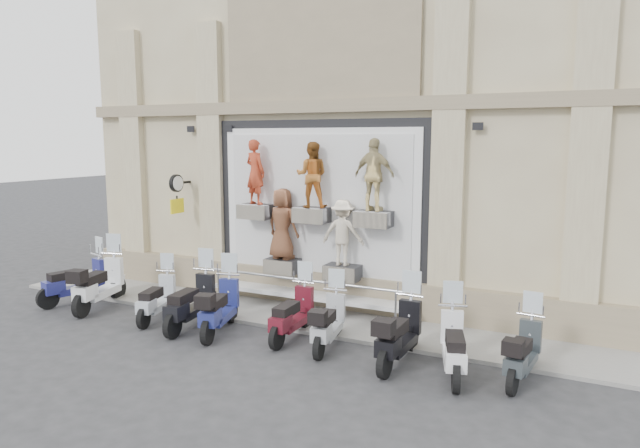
# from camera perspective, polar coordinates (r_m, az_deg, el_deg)

# --- Properties ---
(ground) EXTENTS (90.00, 90.00, 0.00)m
(ground) POSITION_cam_1_polar(r_m,az_deg,el_deg) (11.75, -6.67, -11.93)
(ground) COLOR #2D2D2F
(ground) RESTS_ON ground
(sidewalk) EXTENTS (16.00, 2.20, 0.08)m
(sidewalk) POSITION_cam_1_polar(r_m,az_deg,el_deg) (13.45, -1.76, -9.04)
(sidewalk) COLOR #999690
(sidewalk) RESTS_ON ground
(building) EXTENTS (14.00, 8.60, 12.00)m
(building) POSITION_cam_1_polar(r_m,az_deg,el_deg) (17.41, 5.98, 14.74)
(building) COLOR beige
(building) RESTS_ON ground
(shop_vitrine) EXTENTS (5.60, 0.83, 4.30)m
(shop_vitrine) POSITION_cam_1_polar(r_m,az_deg,el_deg) (13.50, -0.31, 1.11)
(shop_vitrine) COLOR black
(shop_vitrine) RESTS_ON ground
(guard_rail) EXTENTS (5.06, 0.10, 0.93)m
(guard_rail) POSITION_cam_1_polar(r_m,az_deg,el_deg) (13.24, -1.98, -7.40)
(guard_rail) COLOR #9EA0A5
(guard_rail) RESTS_ON ground
(clock_sign_bracket) EXTENTS (0.10, 0.80, 1.02)m
(clock_sign_bracket) POSITION_cam_1_polar(r_m,az_deg,el_deg) (15.39, -14.11, 3.43)
(clock_sign_bracket) COLOR black
(clock_sign_bracket) RESTS_ON ground
(scooter_a) EXTENTS (1.11, 2.06, 1.61)m
(scooter_a) POSITION_cam_1_polar(r_m,az_deg,el_deg) (15.55, -23.24, -4.41)
(scooter_a) COLOR navy
(scooter_a) RESTS_ON ground
(scooter_b) EXTENTS (1.14, 2.22, 1.73)m
(scooter_b) POSITION_cam_1_polar(r_m,az_deg,el_deg) (14.86, -21.21, -4.63)
(scooter_b) COLOR silver
(scooter_b) RESTS_ON ground
(scooter_c) EXTENTS (0.96, 1.84, 1.43)m
(scooter_c) POSITION_cam_1_polar(r_m,az_deg,el_deg) (13.53, -16.03, -6.28)
(scooter_c) COLOR #ADB3BB
(scooter_c) RESTS_ON ground
(scooter_d) EXTENTS (0.83, 2.08, 1.65)m
(scooter_d) POSITION_cam_1_polar(r_m,az_deg,el_deg) (12.77, -12.78, -6.55)
(scooter_d) COLOR black
(scooter_d) RESTS_ON ground
(scooter_e) EXTENTS (1.09, 2.05, 1.60)m
(scooter_e) POSITION_cam_1_polar(r_m,az_deg,el_deg) (12.31, -10.01, -7.14)
(scooter_e) COLOR navy
(scooter_e) RESTS_ON ground
(scooter_f) EXTENTS (0.61, 1.88, 1.51)m
(scooter_f) POSITION_cam_1_polar(r_m,az_deg,el_deg) (11.80, -2.78, -7.93)
(scooter_f) COLOR #4E0D18
(scooter_f) RESTS_ON ground
(scooter_g) EXTENTS (0.82, 1.86, 1.46)m
(scooter_g) POSITION_cam_1_polar(r_m,az_deg,el_deg) (11.32, 0.86, -8.77)
(scooter_g) COLOR #A2A5A9
(scooter_g) RESTS_ON ground
(scooter_h) EXTENTS (0.62, 2.00, 1.62)m
(scooter_h) POSITION_cam_1_polar(r_m,az_deg,el_deg) (10.61, 7.97, -9.61)
(scooter_h) COLOR black
(scooter_h) RESTS_ON ground
(scooter_i) EXTENTS (1.08, 1.98, 1.54)m
(scooter_i) POSITION_cam_1_polar(r_m,az_deg,el_deg) (10.28, 13.27, -10.57)
(scooter_i) COLOR white
(scooter_i) RESTS_ON ground
(scooter_j) EXTENTS (0.70, 1.81, 1.44)m
(scooter_j) POSITION_cam_1_polar(r_m,az_deg,el_deg) (10.41, 19.69, -10.92)
(scooter_j) COLOR #2D3438
(scooter_j) RESTS_ON ground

